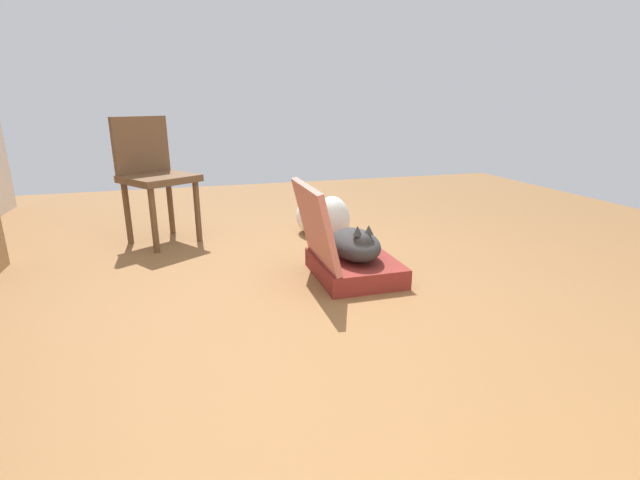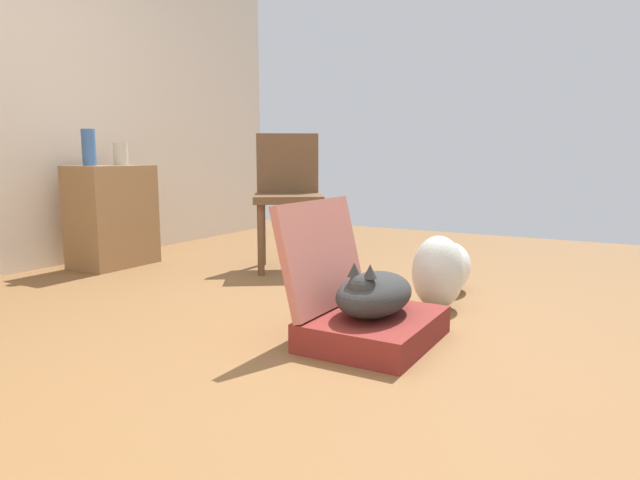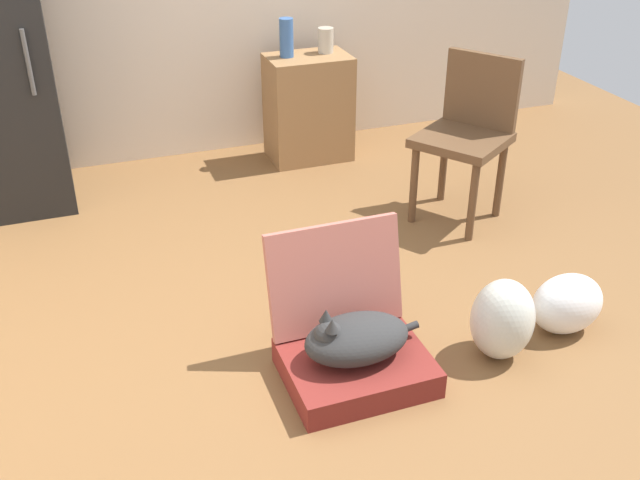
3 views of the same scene
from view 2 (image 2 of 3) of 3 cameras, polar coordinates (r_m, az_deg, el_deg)
name	(u,v)px [view 2 (image 2 of 3)]	position (r m, az deg, el deg)	size (l,w,h in m)	color
ground_plane	(239,349)	(2.30, -8.35, -11.03)	(7.68, 7.68, 0.00)	brown
suitcase_base	(374,328)	(2.34, 5.58, -9.06)	(0.59, 0.47, 0.12)	maroon
suitcase_lid	(322,254)	(2.38, 0.20, -1.49)	(0.59, 0.47, 0.04)	#B26356
cat	(373,293)	(2.29, 5.53, -5.50)	(0.52, 0.28, 0.24)	#2D2D2D
plastic_bag_white	(438,272)	(2.87, 12.07, -3.27)	(0.27, 0.26, 0.37)	silver
plastic_bag_clear	(449,267)	(3.25, 13.14, -2.73)	(0.34, 0.24, 0.28)	white
side_table	(112,216)	(4.16, -20.65, 2.32)	(0.54, 0.36, 0.71)	olive
vase_tall	(89,147)	(4.08, -22.74, 8.79)	(0.09, 0.09, 0.24)	#38609E
vase_short	(121,154)	(4.26, -19.86, 8.35)	(0.10, 0.10, 0.16)	#B7AD99
chair	(288,192)	(3.81, -3.32, 4.92)	(0.63, 0.63, 0.93)	brown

